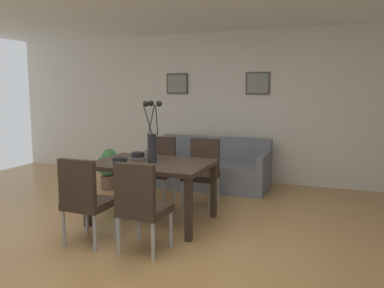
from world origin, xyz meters
TOP-DOWN VIEW (x-y plane):
  - ground_plane at (0.00, 0.00)m, footprint 9.00×9.00m
  - back_wall_panel at (0.00, 3.25)m, footprint 9.00×0.10m
  - dining_table at (-0.28, 0.67)m, footprint 1.40×0.98m
  - dining_chair_near_left at (-0.60, -0.23)m, footprint 0.45×0.45m
  - dining_chair_near_right at (-0.62, 1.55)m, footprint 0.47×0.47m
  - dining_chair_far_left at (0.05, -0.21)m, footprint 0.46×0.46m
  - dining_chair_far_right at (0.04, 1.58)m, footprint 0.45×0.45m
  - centerpiece_vase at (-0.27, 0.68)m, footprint 0.21×0.23m
  - placemat_near_left at (-0.59, 0.45)m, footprint 0.32×0.32m
  - bowl_near_left at (-0.59, 0.45)m, footprint 0.17×0.17m
  - placemat_near_right at (-0.59, 0.89)m, footprint 0.32×0.32m
  - bowl_near_right at (-0.59, 0.89)m, footprint 0.17×0.17m
  - sofa at (-0.18, 2.59)m, footprint 1.93×0.84m
  - framed_picture_left at (-1.02, 3.18)m, footprint 0.41×0.03m
  - framed_picture_center at (0.47, 3.18)m, footprint 0.41×0.03m
  - potted_plant at (-1.66, 1.83)m, footprint 0.36×0.36m

SIDE VIEW (x-z plane):
  - ground_plane at x=0.00m, z-range 0.00..0.00m
  - sofa at x=-0.18m, z-range -0.12..0.68m
  - potted_plant at x=-1.66m, z-range 0.04..0.71m
  - dining_chair_near_left at x=-0.60m, z-range 0.05..0.97m
  - dining_chair_near_right at x=-0.62m, z-range 0.05..0.97m
  - dining_chair_far_left at x=0.05m, z-range 0.05..0.97m
  - dining_chair_far_right at x=0.04m, z-range 0.05..0.97m
  - dining_table at x=-0.28m, z-range 0.28..1.02m
  - placemat_near_left at x=-0.59m, z-range 0.74..0.75m
  - placemat_near_right at x=-0.59m, z-range 0.74..0.75m
  - bowl_near_left at x=-0.59m, z-range 0.75..0.81m
  - bowl_near_right at x=-0.59m, z-range 0.75..0.81m
  - centerpiece_vase at x=-0.27m, z-range 0.66..1.39m
  - back_wall_panel at x=0.00m, z-range 0.00..2.60m
  - framed_picture_center at x=0.47m, z-range 1.52..1.90m
  - framed_picture_left at x=-1.02m, z-range 1.52..1.89m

